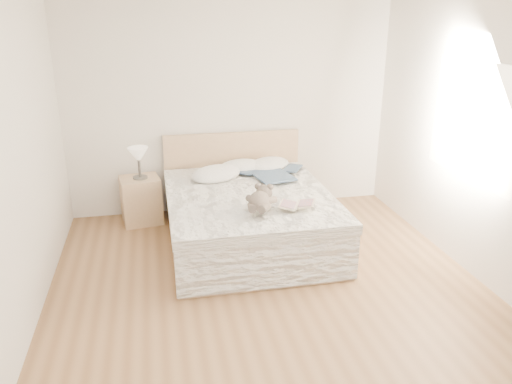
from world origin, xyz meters
TOP-DOWN VIEW (x-y plane):
  - floor at (0.00, 0.00)m, footprint 4.00×4.50m
  - wall_back at (0.00, 2.25)m, footprint 4.00×0.02m
  - wall_front at (0.00, -2.25)m, footprint 4.00×0.02m
  - wall_left at (-2.00, 0.00)m, footprint 0.02×4.50m
  - wall_right at (2.00, 0.00)m, footprint 0.02×4.50m
  - window at (1.99, 0.30)m, footprint 0.02×1.30m
  - bed at (0.00, 1.19)m, footprint 1.72×2.14m
  - nightstand at (-1.15, 1.96)m, footprint 0.51×0.46m
  - table_lamp at (-1.14, 1.95)m, footprint 0.30×0.30m
  - pillow_left at (-0.27, 1.69)m, footprint 0.74×0.66m
  - pillow_middle at (0.07, 1.92)m, footprint 0.57×0.42m
  - pillow_right at (0.41, 1.93)m, footprint 0.66×0.58m
  - blouse at (0.35, 1.57)m, footprint 0.75×0.78m
  - photo_book at (-0.40, 1.65)m, footprint 0.34×0.27m
  - childrens_book at (0.38, 0.58)m, footprint 0.43×0.37m
  - teddy_bear at (-0.01, 0.54)m, footprint 0.38×0.45m

SIDE VIEW (x-z plane):
  - floor at x=0.00m, z-range 0.00..0.00m
  - nightstand at x=-1.15m, z-range 0.00..0.56m
  - bed at x=0.00m, z-range -0.19..0.81m
  - blouse at x=0.35m, z-range 0.62..0.64m
  - photo_book at x=-0.40m, z-range 0.62..0.64m
  - childrens_book at x=0.38m, z-range 0.62..0.64m
  - pillow_left at x=-0.27m, z-range 0.55..0.73m
  - pillow_middle at x=0.07m, z-range 0.56..0.72m
  - pillow_right at x=0.41m, z-range 0.56..0.72m
  - teddy_bear at x=-0.01m, z-range 0.55..0.75m
  - table_lamp at x=-1.14m, z-range 0.64..1.02m
  - wall_back at x=0.00m, z-range 0.00..2.70m
  - wall_front at x=0.00m, z-range 0.00..2.70m
  - wall_left at x=-2.00m, z-range 0.00..2.70m
  - wall_right at x=2.00m, z-range 0.00..2.70m
  - window at x=1.99m, z-range 0.90..2.00m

